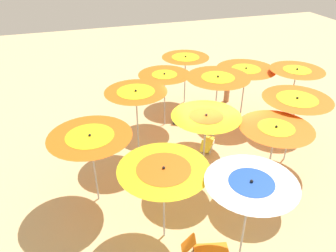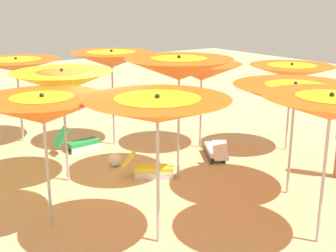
{
  "view_description": "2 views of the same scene",
  "coord_description": "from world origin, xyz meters",
  "px_view_note": "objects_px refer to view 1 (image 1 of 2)",
  "views": [
    {
      "loc": [
        -4.09,
        -8.4,
        6.73
      ],
      "look_at": [
        -1.4,
        0.11,
        1.39
      ],
      "focal_mm": 35.43,
      "sensor_mm": 36.0,
      "label": 1
    },
    {
      "loc": [
        7.52,
        -4.4,
        3.63
      ],
      "look_at": [
        0.71,
        0.47,
        1.24
      ],
      "focal_mm": 47.86,
      "sensor_mm": 36.0,
      "label": 2
    }
  ],
  "objects_px": {
    "beach_umbrella_2": "(296,104)",
    "beach_umbrella_8": "(91,141)",
    "beach_umbrella_3": "(296,74)",
    "lounger_0": "(144,165)",
    "beach_umbrella_5": "(206,122)",
    "lounger_2": "(188,120)",
    "lounger_3": "(208,144)",
    "beach_umbrella_4": "(164,175)",
    "beach_umbrella_10": "(164,79)",
    "beach_umbrella_1": "(275,134)",
    "beach_ball": "(184,155)",
    "beach_umbrella_7": "(245,74)",
    "beach_umbrella_6": "(218,83)",
    "beach_umbrella_9": "(136,97)",
    "beach_umbrella_11": "(185,61)",
    "beach_umbrella_0": "(250,189)",
    "beachgoer_0": "(228,82)",
    "lounger_1": "(207,249)"
  },
  "relations": [
    {
      "from": "beach_umbrella_8",
      "to": "lounger_0",
      "type": "xyz_separation_m",
      "value": [
        1.58,
        0.88,
        -1.79
      ]
    },
    {
      "from": "beach_umbrella_0",
      "to": "beach_umbrella_5",
      "type": "bearing_deg",
      "value": 85.97
    },
    {
      "from": "beach_umbrella_2",
      "to": "beach_umbrella_11",
      "type": "relative_size",
      "value": 1.08
    },
    {
      "from": "beach_umbrella_3",
      "to": "beach_umbrella_5",
      "type": "distance_m",
      "value": 4.99
    },
    {
      "from": "beach_umbrella_3",
      "to": "beach_umbrella_11",
      "type": "relative_size",
      "value": 1.09
    },
    {
      "from": "beach_umbrella_4",
      "to": "beach_umbrella_11",
      "type": "relative_size",
      "value": 1.02
    },
    {
      "from": "beach_umbrella_3",
      "to": "lounger_1",
      "type": "bearing_deg",
      "value": -139.02
    },
    {
      "from": "beach_umbrella_7",
      "to": "beach_ball",
      "type": "distance_m",
      "value": 4.17
    },
    {
      "from": "lounger_3",
      "to": "beach_umbrella_4",
      "type": "bearing_deg",
      "value": 176.84
    },
    {
      "from": "beach_umbrella_7",
      "to": "beach_umbrella_8",
      "type": "height_order",
      "value": "beach_umbrella_8"
    },
    {
      "from": "beach_umbrella_8",
      "to": "beach_ball",
      "type": "xyz_separation_m",
      "value": [
        3.01,
        1.08,
        -1.86
      ]
    },
    {
      "from": "lounger_0",
      "to": "beach_umbrella_3",
      "type": "bearing_deg",
      "value": -82.0
    },
    {
      "from": "beach_umbrella_1",
      "to": "beach_umbrella_10",
      "type": "bearing_deg",
      "value": 110.41
    },
    {
      "from": "beach_umbrella_6",
      "to": "beach_umbrella_11",
      "type": "distance_m",
      "value": 3.31
    },
    {
      "from": "beach_umbrella_2",
      "to": "beach_umbrella_10",
      "type": "relative_size",
      "value": 1.07
    },
    {
      "from": "beach_umbrella_9",
      "to": "lounger_2",
      "type": "distance_m",
      "value": 3.36
    },
    {
      "from": "beach_umbrella_4",
      "to": "beach_umbrella_5",
      "type": "height_order",
      "value": "beach_umbrella_5"
    },
    {
      "from": "beach_umbrella_1",
      "to": "beach_umbrella_3",
      "type": "height_order",
      "value": "beach_umbrella_3"
    },
    {
      "from": "beach_ball",
      "to": "beach_umbrella_7",
      "type": "bearing_deg",
      "value": 32.14
    },
    {
      "from": "beach_umbrella_4",
      "to": "beach_umbrella_6",
      "type": "height_order",
      "value": "beach_umbrella_6"
    },
    {
      "from": "beach_umbrella_4",
      "to": "beach_umbrella_6",
      "type": "xyz_separation_m",
      "value": [
        2.99,
        3.65,
        0.35
      ]
    },
    {
      "from": "beachgoer_0",
      "to": "beach_ball",
      "type": "xyz_separation_m",
      "value": [
        -3.31,
        -3.53,
        -0.79
      ]
    },
    {
      "from": "beach_umbrella_5",
      "to": "beach_umbrella_10",
      "type": "bearing_deg",
      "value": 91.76
    },
    {
      "from": "beach_umbrella_3",
      "to": "beach_umbrella_9",
      "type": "relative_size",
      "value": 0.97
    },
    {
      "from": "beach_umbrella_8",
      "to": "lounger_3",
      "type": "xyz_separation_m",
      "value": [
        4.0,
        1.38,
        -1.81
      ]
    },
    {
      "from": "beach_umbrella_7",
      "to": "lounger_2",
      "type": "relative_size",
      "value": 1.67
    },
    {
      "from": "lounger_1",
      "to": "beach_ball",
      "type": "height_order",
      "value": "lounger_1"
    },
    {
      "from": "beach_ball",
      "to": "lounger_0",
      "type": "bearing_deg",
      "value": -171.69
    },
    {
      "from": "lounger_3",
      "to": "beachgoer_0",
      "type": "relative_size",
      "value": 0.6
    },
    {
      "from": "beach_umbrella_3",
      "to": "beach_umbrella_5",
      "type": "bearing_deg",
      "value": -154.56
    },
    {
      "from": "beach_umbrella_2",
      "to": "beach_umbrella_8",
      "type": "xyz_separation_m",
      "value": [
        -6.25,
        -0.04,
        -0.09
      ]
    },
    {
      "from": "beach_umbrella_0",
      "to": "beach_umbrella_4",
      "type": "xyz_separation_m",
      "value": [
        -1.56,
        1.09,
        -0.11
      ]
    },
    {
      "from": "beach_umbrella_5",
      "to": "lounger_2",
      "type": "distance_m",
      "value": 3.9
    },
    {
      "from": "beach_umbrella_9",
      "to": "lounger_3",
      "type": "xyz_separation_m",
      "value": [
        2.37,
        -0.46,
        -1.99
      ]
    },
    {
      "from": "beach_umbrella_4",
      "to": "beach_umbrella_10",
      "type": "bearing_deg",
      "value": 72.86
    },
    {
      "from": "beach_umbrella_1",
      "to": "lounger_1",
      "type": "height_order",
      "value": "beach_umbrella_1"
    },
    {
      "from": "beach_umbrella_1",
      "to": "beach_umbrella_10",
      "type": "relative_size",
      "value": 1.03
    },
    {
      "from": "lounger_2",
      "to": "beach_ball",
      "type": "distance_m",
      "value": 2.34
    },
    {
      "from": "lounger_2",
      "to": "lounger_3",
      "type": "relative_size",
      "value": 1.26
    },
    {
      "from": "lounger_2",
      "to": "beachgoer_0",
      "type": "height_order",
      "value": "beachgoer_0"
    },
    {
      "from": "beach_umbrella_2",
      "to": "lounger_2",
      "type": "relative_size",
      "value": 1.72
    },
    {
      "from": "beach_umbrella_3",
      "to": "lounger_0",
      "type": "height_order",
      "value": "beach_umbrella_3"
    },
    {
      "from": "beach_umbrella_5",
      "to": "beach_umbrella_6",
      "type": "bearing_deg",
      "value": 57.38
    },
    {
      "from": "beach_umbrella_2",
      "to": "beach_ball",
      "type": "xyz_separation_m",
      "value": [
        -3.24,
        1.04,
        -1.95
      ]
    },
    {
      "from": "beach_umbrella_4",
      "to": "beach_ball",
      "type": "distance_m",
      "value": 3.79
    },
    {
      "from": "lounger_1",
      "to": "beach_umbrella_6",
      "type": "bearing_deg",
      "value": 77.49
    },
    {
      "from": "beach_umbrella_8",
      "to": "beach_umbrella_4",
      "type": "bearing_deg",
      "value": -52.37
    },
    {
      "from": "beach_umbrella_2",
      "to": "beach_umbrella_5",
      "type": "height_order",
      "value": "same"
    },
    {
      "from": "beach_umbrella_0",
      "to": "beach_umbrella_8",
      "type": "distance_m",
      "value": 4.18
    },
    {
      "from": "beach_umbrella_4",
      "to": "lounger_2",
      "type": "height_order",
      "value": "beach_umbrella_4"
    }
  ]
}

